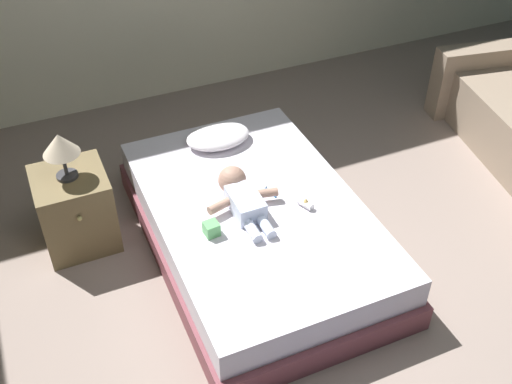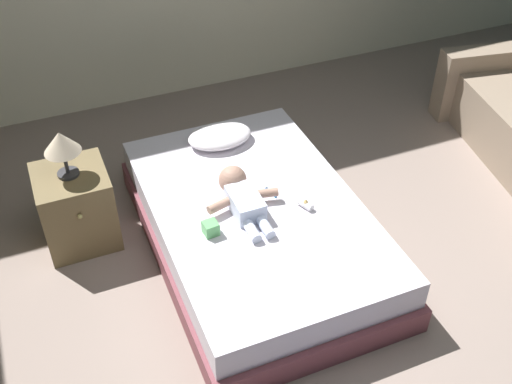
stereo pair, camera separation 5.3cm
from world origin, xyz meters
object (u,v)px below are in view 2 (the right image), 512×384
(baby, at_px, (241,195))
(nightstand, at_px, (77,207))
(bed, at_px, (256,227))
(toy_block, at_px, (211,228))
(pillow, at_px, (220,136))
(lamp, at_px, (61,144))
(toothbrush, at_px, (270,191))
(baby_bottle, at_px, (306,204))

(baby, xyz_separation_m, nightstand, (-0.97, 0.51, -0.18))
(bed, distance_m, baby, 0.28)
(bed, height_order, toy_block, toy_block)
(baby, bearing_deg, nightstand, 152.29)
(pillow, height_order, lamp, lamp)
(pillow, bearing_deg, nightstand, -170.02)
(toothbrush, bearing_deg, bed, -149.32)
(bed, bearing_deg, baby, 156.78)
(toothbrush, bearing_deg, toy_block, -155.30)
(nightstand, bearing_deg, pillow, 9.98)
(bed, relative_size, toy_block, 22.26)
(nightstand, bearing_deg, bed, -27.35)
(baby, bearing_deg, lamp, 152.29)
(lamp, bearing_deg, toothbrush, -21.60)
(baby, height_order, toothbrush, baby)
(toy_block, bearing_deg, baby, 34.42)
(toy_block, bearing_deg, bed, 22.35)
(nightstand, bearing_deg, toothbrush, -21.60)
(baby, xyz_separation_m, toy_block, (-0.27, -0.18, -0.03))
(pillow, bearing_deg, baby, -99.04)
(toothbrush, height_order, nightstand, nightstand)
(pillow, relative_size, lamp, 1.45)
(nightstand, height_order, lamp, lamp)
(pillow, relative_size, toothbrush, 3.59)
(lamp, xyz_separation_m, toy_block, (0.70, -0.69, -0.35))
(baby, distance_m, nightstand, 1.11)
(baby, bearing_deg, toothbrush, 10.33)
(bed, xyz_separation_m, baby_bottle, (0.28, -0.15, 0.22))
(toothbrush, bearing_deg, nightstand, 158.40)
(lamp, bearing_deg, baby_bottle, -27.57)
(bed, xyz_separation_m, lamp, (-1.05, 0.55, 0.59))
(baby, height_order, nightstand, baby)
(lamp, bearing_deg, nightstand, -90.00)
(baby, bearing_deg, bed, -23.22)
(pillow, relative_size, baby, 0.76)
(baby, relative_size, baby_bottle, 5.41)
(pillow, bearing_deg, toothbrush, -80.91)
(toothbrush, distance_m, lamp, 1.33)
(lamp, bearing_deg, baby, -27.71)
(pillow, xyz_separation_m, baby_bottle, (0.25, -0.88, -0.03))
(lamp, height_order, baby_bottle, lamp)
(bed, height_order, lamp, lamp)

